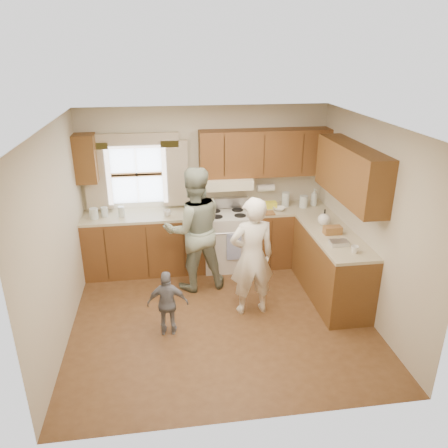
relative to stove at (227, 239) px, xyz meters
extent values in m
plane|color=#513219|center=(-0.30, -1.44, -0.47)|extent=(3.80, 3.80, 0.00)
plane|color=white|center=(-0.30, -1.44, 2.03)|extent=(3.80, 3.80, 0.00)
plane|color=beige|center=(-0.30, 0.31, 0.78)|extent=(3.80, 0.00, 3.80)
plane|color=beige|center=(-0.30, -3.19, 0.78)|extent=(3.80, 0.00, 3.80)
plane|color=beige|center=(-2.20, -1.44, 0.78)|extent=(0.00, 3.50, 3.50)
plane|color=beige|center=(1.60, -1.44, 0.78)|extent=(0.00, 3.50, 3.50)
cube|color=#43270E|center=(-1.29, 0.01, -0.02)|extent=(1.82, 0.60, 0.90)
cube|color=#43270E|center=(0.99, 0.01, -0.02)|extent=(1.22, 0.60, 0.90)
cube|color=#45290F|center=(1.30, -1.11, -0.02)|extent=(0.60, 1.65, 0.90)
cube|color=#C2B791|center=(-1.29, 0.01, 0.45)|extent=(1.82, 0.60, 0.04)
cube|color=#C2B791|center=(0.99, 0.01, 0.45)|extent=(1.22, 0.60, 0.04)
cube|color=#C2B791|center=(1.30, -1.11, 0.45)|extent=(0.60, 1.65, 0.04)
cube|color=#43270E|center=(0.60, 0.15, 1.33)|extent=(2.00, 0.33, 0.70)
cube|color=#45290F|center=(-2.05, 0.15, 1.33)|extent=(0.30, 0.33, 0.70)
cube|color=#45290F|center=(1.43, -1.11, 1.33)|extent=(0.33, 1.65, 0.70)
cube|color=beige|center=(0.00, 0.08, 0.91)|extent=(0.76, 0.45, 0.15)
cube|color=silver|center=(-1.35, 0.29, 1.03)|extent=(0.90, 0.03, 0.90)
cube|color=yellow|center=(-1.93, 0.24, 1.03)|extent=(0.40, 0.05, 1.02)
cube|color=yellow|center=(-0.77, 0.24, 1.03)|extent=(0.40, 0.05, 1.02)
cube|color=yellow|center=(-1.35, 0.24, 1.55)|extent=(1.30, 0.05, 0.22)
cylinder|color=white|center=(0.65, 0.21, 0.75)|extent=(0.27, 0.12, 0.12)
imported|color=silver|center=(-0.92, -0.08, 0.52)|extent=(0.14, 0.14, 0.09)
imported|color=silver|center=(1.41, 0.06, 0.61)|extent=(0.14, 0.14, 0.27)
imported|color=silver|center=(0.80, -0.08, 0.50)|extent=(0.25, 0.25, 0.05)
imported|color=silver|center=(1.33, -1.69, 0.52)|extent=(0.10, 0.10, 0.09)
cylinder|color=silver|center=(-1.99, -0.05, 0.56)|extent=(0.12, 0.12, 0.16)
cylinder|color=silver|center=(-1.85, 0.03, 0.55)|extent=(0.10, 0.10, 0.15)
cube|color=olive|center=(0.58, -0.20, 0.48)|extent=(0.23, 0.18, 0.02)
cube|color=yellow|center=(0.70, 0.04, 0.52)|extent=(0.18, 0.13, 0.10)
cylinder|color=silver|center=(0.95, 0.09, 0.59)|extent=(0.12, 0.12, 0.23)
cylinder|color=silver|center=(1.21, -0.01, 0.57)|extent=(0.13, 0.13, 0.19)
sphere|color=silver|center=(1.27, -0.77, 0.56)|extent=(0.18, 0.18, 0.18)
cube|color=olive|center=(1.28, -1.08, 0.53)|extent=(0.24, 0.13, 0.11)
cube|color=silver|center=(1.23, -1.43, 0.50)|extent=(0.23, 0.16, 0.05)
cylinder|color=silver|center=(-1.60, -0.02, 0.55)|extent=(0.10, 0.10, 0.16)
cube|color=silver|center=(0.00, -0.01, -0.02)|extent=(0.76, 0.64, 0.90)
cube|color=#B7B7BC|center=(0.00, 0.25, 0.52)|extent=(0.76, 0.10, 0.16)
cylinder|color=#B7B7BC|center=(0.00, -0.33, 0.23)|extent=(0.68, 0.03, 0.03)
cube|color=#4859A8|center=(0.05, -0.35, 0.01)|extent=(0.22, 0.02, 0.42)
cylinder|color=black|center=(-0.18, 0.11, 0.44)|extent=(0.18, 0.18, 0.01)
cylinder|color=black|center=(0.18, 0.11, 0.44)|extent=(0.18, 0.18, 0.01)
cylinder|color=black|center=(-0.18, -0.14, 0.44)|extent=(0.18, 0.18, 0.01)
cylinder|color=black|center=(0.18, -0.14, 0.44)|extent=(0.18, 0.18, 0.01)
imported|color=white|center=(0.12, -1.35, 0.34)|extent=(0.62, 0.44, 1.61)
imported|color=#213B29|center=(-0.56, -0.59, 0.44)|extent=(0.97, 0.81, 1.81)
imported|color=gray|center=(-0.98, -1.69, -0.04)|extent=(0.52, 0.26, 0.85)
camera|label=1|loc=(-0.95, -6.26, 2.83)|focal=35.00mm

